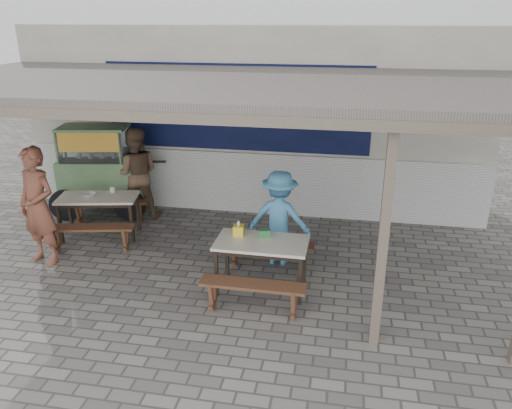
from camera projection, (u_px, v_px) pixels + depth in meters
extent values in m
plane|color=slate|center=(205.00, 286.00, 7.22)|extent=(60.00, 60.00, 0.00)
cube|color=beige|center=(252.00, 118.00, 9.90)|extent=(9.00, 1.20, 3.50)
cube|color=silver|center=(246.00, 183.00, 9.73)|extent=(9.00, 0.10, 1.20)
cube|color=#0F1247|center=(235.00, 108.00, 9.26)|extent=(5.00, 0.03, 1.60)
cube|color=#5E5451|center=(218.00, 83.00, 7.16)|extent=(9.00, 4.20, 0.12)
cube|color=#685B4E|center=(169.00, 117.00, 5.31)|extent=(9.00, 0.12, 0.12)
cube|color=#685B4E|center=(383.00, 239.00, 5.51)|extent=(0.11, 0.11, 2.70)
cube|color=silver|center=(98.00, 198.00, 8.57)|extent=(1.43, 0.91, 0.04)
cube|color=black|center=(98.00, 201.00, 8.59)|extent=(1.32, 0.79, 0.06)
cube|color=black|center=(60.00, 224.00, 8.44)|extent=(0.05, 0.05, 0.71)
cube|color=black|center=(132.00, 223.00, 8.47)|extent=(0.05, 0.05, 0.71)
cube|color=black|center=(70.00, 212.00, 8.93)|extent=(0.05, 0.05, 0.71)
cube|color=black|center=(138.00, 212.00, 8.96)|extent=(0.05, 0.05, 0.71)
cube|color=brown|center=(90.00, 228.00, 8.11)|extent=(1.46, 0.57, 0.04)
cube|color=brown|center=(57.00, 240.00, 8.18)|extent=(0.11, 0.28, 0.41)
cube|color=brown|center=(126.00, 240.00, 8.20)|extent=(0.11, 0.28, 0.41)
cube|color=brown|center=(108.00, 202.00, 9.24)|extent=(1.46, 0.57, 0.04)
cube|color=brown|center=(79.00, 213.00, 9.30)|extent=(0.11, 0.28, 0.41)
cube|color=brown|center=(140.00, 213.00, 9.33)|extent=(0.11, 0.28, 0.41)
cube|color=silver|center=(262.00, 243.00, 6.87)|extent=(1.28, 0.72, 0.04)
cube|color=black|center=(262.00, 247.00, 6.89)|extent=(1.18, 0.62, 0.06)
cube|color=black|center=(216.00, 273.00, 6.84)|extent=(0.05, 0.05, 0.71)
cube|color=black|center=(300.00, 281.00, 6.63)|extent=(0.05, 0.05, 0.71)
cube|color=black|center=(227.00, 254.00, 7.38)|extent=(0.05, 0.05, 0.71)
cube|color=black|center=(305.00, 261.00, 7.17)|extent=(0.05, 0.05, 0.71)
cube|color=brown|center=(253.00, 285.00, 6.39)|extent=(1.37, 0.29, 0.04)
cube|color=brown|center=(213.00, 296.00, 6.57)|extent=(0.05, 0.28, 0.41)
cube|color=brown|center=(294.00, 304.00, 6.38)|extent=(0.05, 0.28, 0.41)
cube|color=brown|center=(269.00, 243.00, 7.56)|extent=(1.37, 0.29, 0.04)
cube|color=brown|center=(235.00, 253.00, 7.74)|extent=(0.05, 0.28, 0.41)
cube|color=brown|center=(304.00, 259.00, 7.55)|extent=(0.05, 0.28, 0.41)
cube|color=#739664|center=(102.00, 178.00, 9.64)|extent=(1.60, 1.03, 0.77)
cube|color=#739664|center=(104.00, 198.00, 9.78)|extent=(1.54, 0.97, 0.06)
cylinder|color=black|center=(65.00, 205.00, 9.39)|extent=(0.62, 0.17, 0.62)
cylinder|color=black|center=(130.00, 205.00, 9.39)|extent=(0.62, 0.17, 0.62)
cube|color=silver|center=(95.00, 143.00, 9.39)|extent=(1.31, 0.87, 0.61)
cube|color=#739664|center=(93.00, 127.00, 9.29)|extent=(1.36, 0.92, 0.04)
cube|color=#D76632|center=(88.00, 142.00, 9.03)|extent=(1.09, 0.22, 0.35)
cylinder|color=black|center=(146.00, 162.00, 9.52)|extent=(0.77, 0.18, 0.04)
imported|color=brown|center=(38.00, 206.00, 7.61)|extent=(0.78, 0.62, 1.86)
imported|color=brown|center=(136.00, 173.00, 9.39)|extent=(1.01, 0.88, 1.75)
imported|color=#488DBE|center=(280.00, 218.00, 7.65)|extent=(1.02, 0.65, 1.50)
cube|color=yellow|center=(239.00, 230.00, 7.04)|extent=(0.16, 0.16, 0.14)
cube|color=#2F6B3A|center=(264.00, 233.00, 6.98)|extent=(0.19, 0.15, 0.11)
cylinder|color=silver|center=(112.00, 189.00, 8.76)|extent=(0.08, 0.08, 0.10)
imported|color=white|center=(89.00, 195.00, 8.57)|extent=(0.28, 0.28, 0.05)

